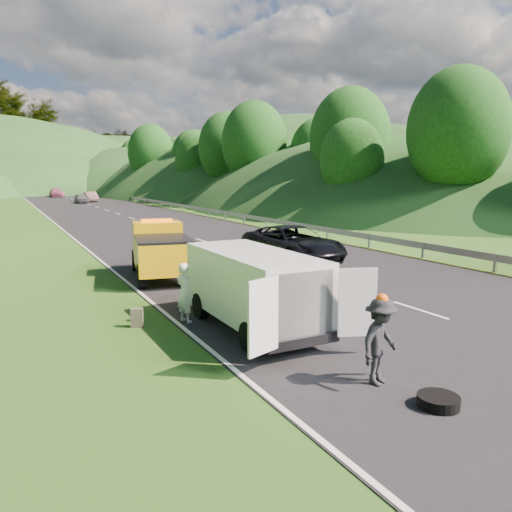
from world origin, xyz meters
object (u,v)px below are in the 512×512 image
tow_truck (160,250)px  passing_suv (293,261)px  suitcase (137,318)px  white_van (251,285)px  worker (378,384)px  spare_tire (438,408)px  child (215,313)px  woman (186,322)px

tow_truck → passing_suv: bearing=18.1°
passing_suv → suitcase: bearing=-145.8°
white_van → passing_suv: 10.67m
worker → spare_tire: (0.27, -1.24, 0.00)m
white_van → suitcase: white_van is taller
child → white_van: bearing=-49.4°
tow_truck → woman: tow_truck is taller
tow_truck → white_van: bearing=-77.8°
white_van → child: size_ratio=6.48×
spare_tire → suitcase: bearing=116.4°
worker → passing_suv: (5.87, 12.77, 0.00)m
white_van → suitcase: (-2.66, 1.50, -0.92)m
child → suitcase: 2.38m
woman → suitcase: woman is taller
spare_tire → passing_suv: 15.09m
child → suitcase: size_ratio=1.76×
tow_truck → child: 5.89m
passing_suv → tow_truck: bearing=-175.6°
tow_truck → child: bearing=-80.3°
woman → suitcase: (-1.30, 0.19, 0.26)m
tow_truck → spare_tire: tow_truck is taller
white_van → child: (-0.31, 1.77, -1.18)m
woman → tow_truck: bearing=-29.9°
worker → suitcase: 6.71m
suitcase → spare_tire: bearing=-63.6°
child → passing_suv: (6.77, 6.65, 0.00)m
worker → suitcase: size_ratio=3.34×
child → worker: bearing=-50.8°
child → worker: (0.90, -6.13, 0.00)m
suitcase → passing_suv: passing_suv is taller
passing_suv → woman: bearing=-140.8°
woman → spare_tire: 7.26m
spare_tire → passing_suv: bearing=68.2°
woman → passing_suv: size_ratio=0.28×
suitcase → child: bearing=6.5°
white_van → passing_suv: (6.46, 8.41, -1.18)m
woman → passing_suv: (7.82, 7.10, 0.00)m
worker → suitcase: worker is taller
tow_truck → passing_suv: tow_truck is taller
suitcase → worker: bearing=-60.9°
spare_tire → white_van: bearing=98.8°
tow_truck → white_van: tow_truck is taller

